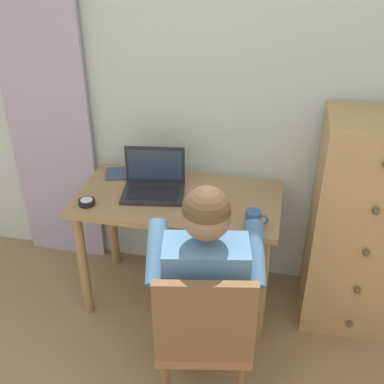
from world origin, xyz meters
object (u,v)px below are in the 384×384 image
Objects in this scene: dresser at (361,226)px; computer_mouse at (209,202)px; coffee_mug at (253,219)px; person_seated at (205,274)px; desk_clock at (87,202)px; laptop at (154,183)px; notebook_pad at (123,173)px; desk at (178,214)px; chair at (204,333)px.

dresser reaches higher than computer_mouse.
dresser is at bearing 27.12° from coffee_mug.
person_seated is 13.13× the size of desk_clock.
laptop is at bearing 125.27° from person_seated.
computer_mouse is 0.31m from coffee_mug.
computer_mouse is at bearing -39.59° from notebook_pad.
laptop is 1.78× the size of notebook_pad.
person_seated is (0.25, -0.54, 0.05)m from desk.
desk is at bearing -175.43° from dresser.
chair reaches higher than notebook_pad.
coffee_mug is at bearing 60.86° from person_seated.
notebook_pad reaches higher than desk.
laptop reaches higher than notebook_pad.
computer_mouse is 0.66m from desk_clock.
computer_mouse is at bearing 146.92° from coffee_mug.
person_seated is 0.71m from laptop.
notebook_pad is (-1.39, 0.11, 0.12)m from dresser.
dresser is 3.32× the size of laptop.
coffee_mug is (0.18, 0.33, 0.12)m from person_seated.
person_seated reaches higher than desk.
computer_mouse is at bearing 98.62° from person_seated.
dresser is at bearing 2.40° from laptop.
desk_clock is (-0.46, -0.18, 0.13)m from desk.
dresser is 0.85m from computer_mouse.
computer_mouse reaches higher than desk.
desk_clock is (-1.47, -0.26, 0.12)m from dresser.
computer_mouse is 0.83× the size of coffee_mug.
dresser is at bearing 4.57° from desk.
desk_clock is at bearing 144.52° from chair.
desk is 12.62× the size of desk_clock.
laptop is (-0.43, 0.75, 0.30)m from chair.
notebook_pad is 1.75× the size of coffee_mug.
dresser is 10.34× the size of coffee_mug.
laptop is (-0.40, 0.57, 0.12)m from person_seated.
chair is 1.16m from notebook_pad.
notebook_pad is at bearing 126.56° from chair.
coffee_mug is (0.58, -0.24, -0.00)m from laptop.
laptop reaches higher than coffee_mug.
person_seated is at bearing 99.58° from chair.
chair is at bearing -70.58° from notebook_pad.
computer_mouse is at bearing -171.34° from dresser.
coffee_mug is at bearing -1.91° from desk_clock.
coffee_mug is (0.82, -0.40, 0.04)m from notebook_pad.
chair is at bearing -68.33° from desk.
desk_clock reaches higher than notebook_pad.
desk is at bearing -179.38° from computer_mouse.
dresser reaches higher than desk.
dresser reaches higher than chair.
person_seated is 3.16× the size of laptop.
computer_mouse is (-0.83, -0.13, 0.13)m from dresser.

